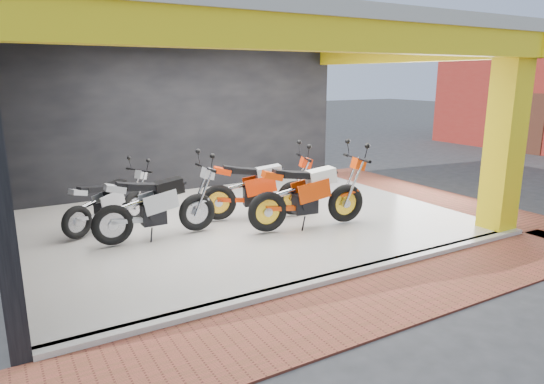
{
  "coord_description": "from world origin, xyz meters",
  "views": [
    {
      "loc": [
        -4.12,
        -6.03,
        2.81
      ],
      "look_at": [
        -0.1,
        0.83,
        0.9
      ],
      "focal_mm": 32.0,
      "sensor_mm": 36.0,
      "label": 1
    }
  ],
  "objects": [
    {
      "name": "ground",
      "position": [
        0.0,
        0.0,
        0.0
      ],
      "size": [
        80.0,
        80.0,
        0.0
      ],
      "primitive_type": "plane",
      "color": "#2D2D30",
      "rests_on": "ground"
    },
    {
      "name": "showroom_floor",
      "position": [
        0.0,
        2.0,
        0.05
      ],
      "size": [
        8.0,
        6.0,
        0.1
      ],
      "primitive_type": "cube",
      "color": "silver",
      "rests_on": "ground"
    },
    {
      "name": "showroom_ceiling",
      "position": [
        0.0,
        2.0,
        3.6
      ],
      "size": [
        8.4,
        6.4,
        0.2
      ],
      "primitive_type": "cube",
      "color": "beige",
      "rests_on": "corner_column"
    },
    {
      "name": "back_wall",
      "position": [
        0.0,
        5.1,
        1.75
      ],
      "size": [
        8.2,
        0.2,
        3.5
      ],
      "primitive_type": "cube",
      "color": "black",
      "rests_on": "ground"
    },
    {
      "name": "corner_column",
      "position": [
        3.75,
        -0.75,
        1.75
      ],
      "size": [
        0.5,
        0.5,
        3.5
      ],
      "primitive_type": "cube",
      "color": "yellow",
      "rests_on": "ground"
    },
    {
      "name": "header_beam_front",
      "position": [
        0.0,
        -1.0,
        3.3
      ],
      "size": [
        8.4,
        0.3,
        0.4
      ],
      "primitive_type": "cube",
      "color": "yellow",
      "rests_on": "corner_column"
    },
    {
      "name": "header_beam_right",
      "position": [
        4.0,
        2.0,
        3.3
      ],
      "size": [
        0.3,
        6.4,
        0.4
      ],
      "primitive_type": "cube",
      "color": "yellow",
      "rests_on": "corner_column"
    },
    {
      "name": "floor_kerb",
      "position": [
        0.0,
        -1.02,
        0.05
      ],
      "size": [
        8.0,
        0.2,
        0.1
      ],
      "primitive_type": "cube",
      "color": "silver",
      "rests_on": "ground"
    },
    {
      "name": "paver_front",
      "position": [
        0.0,
        -1.8,
        0.01
      ],
      "size": [
        9.0,
        1.4,
        0.03
      ],
      "primitive_type": "cube",
      "color": "brown",
      "rests_on": "ground"
    },
    {
      "name": "paver_right",
      "position": [
        4.8,
        2.0,
        0.01
      ],
      "size": [
        1.4,
        7.0,
        0.03
      ],
      "primitive_type": "cube",
      "color": "brown",
      "rests_on": "ground"
    },
    {
      "name": "moto_hero",
      "position": [
        1.5,
        0.84,
        0.84
      ],
      "size": [
        2.53,
        1.24,
        1.48
      ],
      "primitive_type": null,
      "rotation": [
        0.0,
        0.0,
        -0.14
      ],
      "color": "#E13F09",
      "rests_on": "showroom_floor"
    },
    {
      "name": "moto_row_a",
      "position": [
        0.92,
        1.73,
        0.8
      ],
      "size": [
        2.45,
        1.48,
        1.41
      ],
      "primitive_type": null,
      "rotation": [
        0.0,
        0.0,
        -0.29
      ],
      "color": "#F7360A",
      "rests_on": "showroom_floor"
    },
    {
      "name": "moto_row_b",
      "position": [
        -1.1,
        1.75,
        0.79
      ],
      "size": [
        2.27,
        0.86,
        1.38
      ],
      "primitive_type": null,
      "rotation": [
        0.0,
        0.0,
        0.01
      ],
      "color": "#B3B6BB",
      "rests_on": "showroom_floor"
    },
    {
      "name": "moto_row_d",
      "position": [
        -1.89,
        2.92,
        0.69
      ],
      "size": [
        2.03,
        1.47,
        1.17
      ],
      "primitive_type": null,
      "rotation": [
        0.0,
        0.0,
        0.45
      ],
      "color": "#A3A5AA",
      "rests_on": "showroom_floor"
    }
  ]
}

